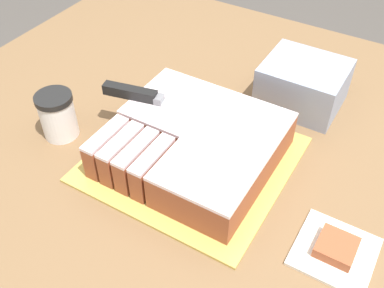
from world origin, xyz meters
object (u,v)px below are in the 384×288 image
at_px(knife, 145,96).
at_px(coffee_cup, 58,115).
at_px(cake, 195,144).
at_px(brownie, 336,247).
at_px(cake_board, 192,159).
at_px(storage_box, 303,84).

distance_m(knife, coffee_cup, 0.19).
bearing_deg(knife, coffee_cup, -158.39).
relative_size(cake, knife, 1.01).
relative_size(cake, brownie, 5.01).
bearing_deg(brownie, cake_board, 168.26).
xyz_separation_m(coffee_cup, storage_box, (0.39, 0.36, 0.00)).
xyz_separation_m(cake_board, cake, (0.00, 0.00, 0.04)).
distance_m(coffee_cup, brownie, 0.59).
height_order(cake, brownie, cake).
bearing_deg(brownie, cake, 167.35).
bearing_deg(cake_board, knife, 167.11).
bearing_deg(storage_box, cake, -111.67).
bearing_deg(storage_box, coffee_cup, -137.65).
relative_size(cake_board, knife, 1.21).
distance_m(cake_board, cake, 0.04).
relative_size(cake_board, cake, 1.20).
relative_size(cake, storage_box, 1.77).
xyz_separation_m(cake_board, brownie, (0.31, -0.06, 0.01)).
bearing_deg(coffee_cup, cake, 15.21).
height_order(cake, coffee_cup, coffee_cup).
relative_size(knife, brownie, 4.98).
distance_m(cake, knife, 0.14).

